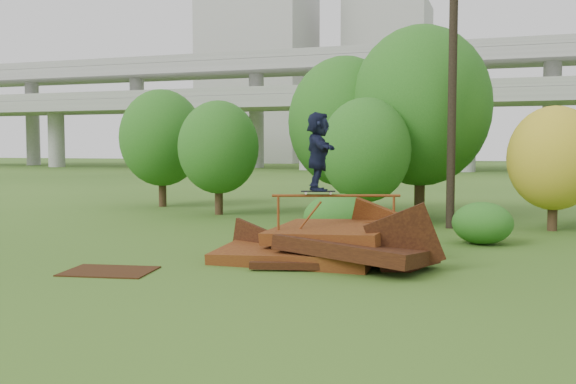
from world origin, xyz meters
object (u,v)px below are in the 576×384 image
(skater, at_px, (318,151))
(flat_plate, at_px, (109,271))
(scrap_pile, at_px, (326,247))
(utility_pole, at_px, (452,91))

(skater, bearing_deg, flat_plate, 101.52)
(skater, relative_size, flat_plate, 0.99)
(scrap_pile, distance_m, flat_plate, 4.90)
(scrap_pile, xyz_separation_m, flat_plate, (-4.17, -2.53, -0.37))
(scrap_pile, relative_size, flat_plate, 2.92)
(scrap_pile, distance_m, skater, 2.24)
(skater, relative_size, utility_pole, 0.21)
(utility_pole, bearing_deg, scrap_pile, -106.15)
(scrap_pile, height_order, utility_pole, utility_pole)
(flat_plate, bearing_deg, scrap_pile, 31.23)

